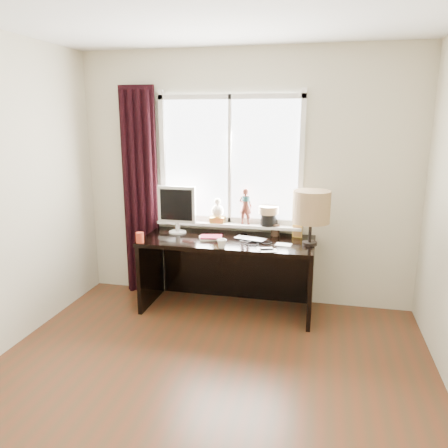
% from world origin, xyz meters
% --- Properties ---
extents(floor, '(3.50, 4.00, 0.00)m').
position_xyz_m(floor, '(0.00, 0.00, 0.00)').
color(floor, '#552A17').
rests_on(floor, ground).
extents(wall_back, '(3.50, 0.00, 2.60)m').
position_xyz_m(wall_back, '(0.00, 2.00, 1.30)').
color(wall_back, beige).
rests_on(wall_back, ground).
extents(laptop, '(0.35, 0.28, 0.02)m').
position_xyz_m(laptop, '(0.13, 1.64, 0.76)').
color(laptop, silver).
rests_on(laptop, desk).
extents(mug, '(0.12, 0.12, 0.09)m').
position_xyz_m(mug, '(-0.09, 1.33, 0.79)').
color(mug, white).
rests_on(mug, desk).
extents(red_cup, '(0.08, 0.08, 0.10)m').
position_xyz_m(red_cup, '(-0.90, 1.33, 0.80)').
color(red_cup, '#9F2F1B').
rests_on(red_cup, desk).
extents(window, '(1.52, 0.21, 1.40)m').
position_xyz_m(window, '(-0.13, 1.95, 1.31)').
color(window, white).
rests_on(window, ground).
extents(curtain, '(0.38, 0.09, 2.25)m').
position_xyz_m(curtain, '(-1.13, 1.91, 1.12)').
color(curtain, black).
rests_on(curtain, floor).
extents(desk, '(1.70, 0.70, 0.75)m').
position_xyz_m(desk, '(-0.10, 1.73, 0.51)').
color(desk, black).
rests_on(desk, floor).
extents(monitor, '(0.40, 0.18, 0.49)m').
position_xyz_m(monitor, '(-0.67, 1.76, 1.03)').
color(monitor, beige).
rests_on(monitor, desk).
extents(notebook_stack, '(0.26, 0.23, 0.03)m').
position_xyz_m(notebook_stack, '(-0.26, 1.60, 0.77)').
color(notebook_stack, beige).
rests_on(notebook_stack, desk).
extents(brush_holder, '(0.09, 0.09, 0.25)m').
position_xyz_m(brush_holder, '(0.34, 1.88, 0.81)').
color(brush_holder, black).
rests_on(brush_holder, desk).
extents(icon_frame, '(0.10, 0.04, 0.13)m').
position_xyz_m(icon_frame, '(0.57, 1.85, 0.81)').
color(icon_frame, gold).
rests_on(icon_frame, desk).
extents(table_lamp, '(0.35, 0.35, 0.52)m').
position_xyz_m(table_lamp, '(0.70, 1.61, 1.11)').
color(table_lamp, black).
rests_on(table_lamp, desk).
extents(loose_papers, '(0.32, 0.36, 0.00)m').
position_xyz_m(loose_papers, '(0.37, 1.43, 0.75)').
color(loose_papers, white).
rests_on(loose_papers, desk).
extents(desk_cables, '(0.39, 0.45, 0.01)m').
position_xyz_m(desk_cables, '(0.17, 1.61, 0.75)').
color(desk_cables, black).
rests_on(desk_cables, desk).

